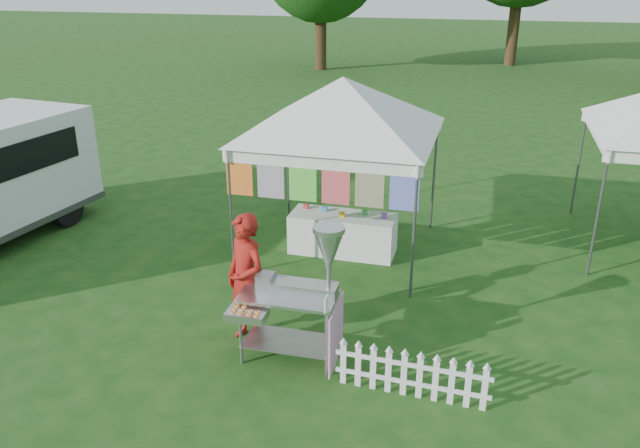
% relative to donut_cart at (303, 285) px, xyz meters
% --- Properties ---
extents(ground, '(120.00, 120.00, 0.00)m').
position_rel_donut_cart_xyz_m(ground, '(-0.35, -0.08, -1.08)').
color(ground, '#154012').
rests_on(ground, ground).
extents(canopy_main, '(4.24, 4.24, 3.45)m').
position_rel_donut_cart_xyz_m(canopy_main, '(-0.35, 3.42, 1.91)').
color(canopy_main, '#59595E').
rests_on(canopy_main, ground).
extents(donut_cart, '(1.32, 0.92, 1.83)m').
position_rel_donut_cart_xyz_m(donut_cart, '(0.00, 0.00, 0.00)').
color(donut_cart, gray).
rests_on(donut_cart, ground).
extents(vendor, '(0.78, 0.71, 1.78)m').
position_rel_donut_cart_xyz_m(vendor, '(-0.85, 0.27, -0.19)').
color(vendor, maroon).
rests_on(vendor, ground).
extents(picket_fence, '(1.80, 0.10, 0.56)m').
position_rel_donut_cart_xyz_m(picket_fence, '(1.39, -0.35, -0.79)').
color(picket_fence, silver).
rests_on(picket_fence, ground).
extents(display_table, '(1.80, 0.70, 0.69)m').
position_rel_donut_cart_xyz_m(display_table, '(-0.30, 3.32, -0.73)').
color(display_table, white).
rests_on(display_table, ground).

